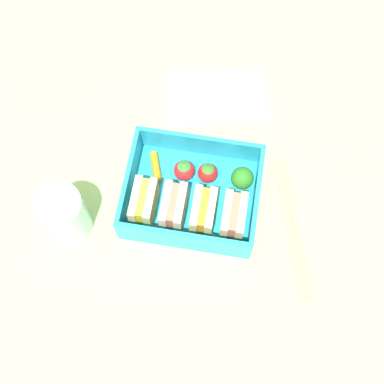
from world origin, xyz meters
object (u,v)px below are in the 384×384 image
sandwich_center (174,207)px  folded_napkin (217,96)px  carrot_stick_far_left (156,167)px  chopstick_pair (293,227)px  sandwich_center_right (144,203)px  sandwich_left (234,217)px  broccoli_floret (242,178)px  strawberry_left (184,170)px  drinking_glass (64,215)px  strawberry_far_left (208,173)px  sandwich_center_left (203,212)px

sandwich_center → folded_napkin: bearing=-98.6°
carrot_stick_far_left → chopstick_pair: size_ratio=0.22×
folded_napkin → sandwich_center: bearing=81.4°
sandwich_center_right → carrot_stick_far_left: 6.18cm
sandwich_left → carrot_stick_far_left: size_ratio=1.30×
broccoli_floret → chopstick_pair: size_ratio=0.21×
sandwich_left → carrot_stick_far_left: 12.84cm
sandwich_center → strawberry_left: bearing=-93.9°
sandwich_center → sandwich_left: bearing=180.0°
sandwich_center → chopstick_pair: size_ratio=0.29×
chopstick_pair → strawberry_left: bearing=-16.9°
carrot_stick_far_left → drinking_glass: drinking_glass is taller
strawberry_far_left → carrot_stick_far_left: 7.14cm
sandwich_center_right → chopstick_pair: 19.82cm
strawberry_far_left → folded_napkin: (0.62, -13.39, -2.46)cm
chopstick_pair → sandwich_center: bearing=3.6°
sandwich_center_right → carrot_stick_far_left: bearing=-92.9°
sandwich_center_left → strawberry_far_left: size_ratio=1.67×
sandwich_left → broccoli_floret: bearing=-94.3°
broccoli_floret → strawberry_left: (7.72, -0.32, -0.84)cm
sandwich_center_right → strawberry_far_left: sandwich_center_right is taller
chopstick_pair → carrot_stick_far_left: bearing=-14.4°
strawberry_far_left → folded_napkin: strawberry_far_left is taller
broccoli_floret → strawberry_left: broccoli_floret is taller
sandwich_center_right → sandwich_left: bearing=180.0°
sandwich_center_right → carrot_stick_far_left: size_ratio=1.30×
sandwich_left → sandwich_center_left: same height
chopstick_pair → folded_napkin: (12.79, -18.21, -0.15)cm
sandwich_center → broccoli_floret: sandwich_center is taller
strawberry_far_left → drinking_glass: (16.85, 9.21, 1.37)cm
strawberry_far_left → sandwich_left: bearing=125.8°
broccoli_floret → chopstick_pair: broccoli_floret is taller
sandwich_left → drinking_glass: bearing=9.2°
sandwich_center_left → sandwich_center_right: bearing=0.0°
sandwich_center_left → drinking_glass: size_ratio=0.68×
sandwich_left → folded_napkin: (4.80, -19.20, -3.25)cm
sandwich_center_right → carrot_stick_far_left: sandwich_center_right is taller
chopstick_pair → drinking_glass: drinking_glass is taller
carrot_stick_far_left → drinking_glass: 13.71cm
carrot_stick_far_left → folded_napkin: (-6.46, -13.27, -1.52)cm
folded_napkin → sandwich_left: bearing=104.0°
sandwich_center_right → folded_napkin: bearing=-109.4°
sandwich_center_left → carrot_stick_far_left: bearing=-38.7°
sandwich_center → strawberry_left: (-0.39, -5.65, -0.74)cm
strawberry_left → drinking_glass: 16.48cm
sandwich_center → drinking_glass: size_ratio=0.68×
broccoli_floret → folded_napkin: (5.20, -13.87, -3.36)cm
sandwich_center_left → sandwich_center_right: 7.70cm
strawberry_far_left → strawberry_left: size_ratio=0.97×
sandwich_center_left → drinking_glass: bearing=11.2°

